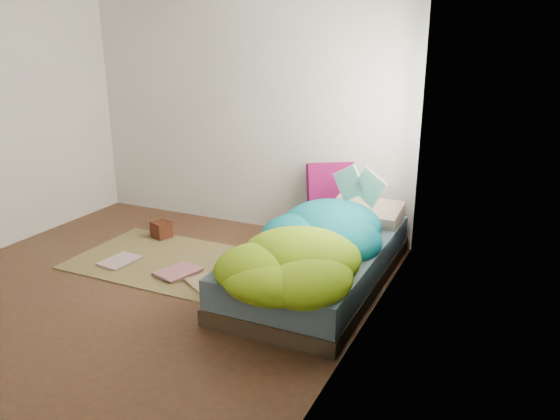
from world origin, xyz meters
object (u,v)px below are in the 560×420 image
object	(u,v)px
open_book	(359,174)
floor_book_a	(110,258)
pillow_magenta	(331,186)
bed	(319,263)
wooden_box	(161,229)
floor_book_b	(169,268)

from	to	relation	value
open_book	floor_book_a	world-z (taller)	open_book
pillow_magenta	open_book	bearing A→B (deg)	-76.58
bed	pillow_magenta	world-z (taller)	pillow_magenta
bed	wooden_box	world-z (taller)	bed
bed	pillow_magenta	distance (m)	1.01
open_book	floor_book_b	size ratio (longest dim) A/B	1.18
pillow_magenta	floor_book_b	xyz separation A→B (m)	(-0.99, -1.23, -0.53)
bed	wooden_box	xyz separation A→B (m)	(-1.76, 0.28, -0.08)
wooden_box	floor_book_b	bearing A→B (deg)	-49.25
wooden_box	floor_book_b	distance (m)	0.81
wooden_box	floor_book_a	size ratio (longest dim) A/B	0.48
wooden_box	floor_book_b	xyz separation A→B (m)	(0.53, -0.61, -0.06)
open_book	floor_book_a	xyz separation A→B (m)	(-1.98, -0.89, -0.78)
floor_book_a	floor_book_b	size ratio (longest dim) A/B	0.95
floor_book_b	wooden_box	bearing A→B (deg)	147.91
pillow_magenta	open_book	xyz separation A→B (m)	(0.39, -0.39, 0.25)
open_book	floor_book_a	distance (m)	2.31
pillow_magenta	floor_book_a	world-z (taller)	pillow_magenta
pillow_magenta	wooden_box	world-z (taller)	pillow_magenta
open_book	floor_book_b	xyz separation A→B (m)	(-1.38, -0.85, -0.78)
bed	floor_book_a	world-z (taller)	bed
bed	open_book	xyz separation A→B (m)	(0.15, 0.51, 0.64)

